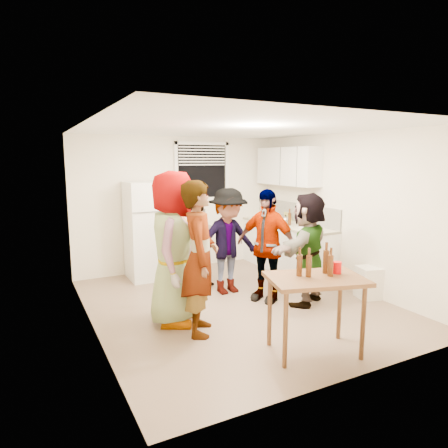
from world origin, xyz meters
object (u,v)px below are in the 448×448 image
wine_bottle (268,218)px  guest_orange (306,303)px  beer_bottle_counter (289,225)px  refrigerator (148,230)px  trash_bin (369,282)px  red_cup (337,273)px  serving_table (313,352)px  guest_stripe (200,332)px  guest_back_right (228,292)px  guest_black (265,299)px  guest_back_left (200,286)px  beer_bottle_table (325,273)px  blue_cup (307,230)px  kettle (285,224)px  guest_grey (174,322)px

wine_bottle → guest_orange: 2.60m
wine_bottle → beer_bottle_counter: (-0.15, -0.94, 0.00)m
refrigerator → trash_bin: size_ratio=3.56×
trash_bin → red_cup: 1.95m
refrigerator → red_cup: (1.07, -3.53, -0.00)m
serving_table → guest_stripe: serving_table is taller
serving_table → guest_stripe: 1.36m
guest_back_right → guest_orange: size_ratio=1.02×
guest_black → beer_bottle_counter: bearing=102.8°
guest_back_left → guest_black: guest_back_left is taller
guest_back_right → guest_black: bearing=-61.3°
beer_bottle_table → guest_back_right: beer_bottle_table is taller
trash_bin → red_cup: red_cup is taller
serving_table → beer_bottle_table: bearing=18.8°
blue_cup → guest_stripe: bearing=-157.5°
red_cup → guest_black: 1.84m
beer_bottle_table → guest_stripe: 1.68m
wine_bottle → guest_black: 2.47m
kettle → guest_black: bearing=-130.4°
guest_orange → trash_bin: bearing=135.4°
guest_back_left → guest_back_right: (0.28, -0.47, 0.00)m
kettle → guest_orange: kettle is taller
guest_stripe → guest_back_right: guest_back_right is taller
beer_bottle_counter → guest_back_left: beer_bottle_counter is taller
kettle → blue_cup: size_ratio=1.91×
refrigerator → guest_back_left: (0.59, -0.88, -0.85)m
trash_bin → kettle: bearing=97.8°
kettle → red_cup: (-1.33, -2.78, -0.05)m
trash_bin → guest_black: size_ratio=0.29×
guest_grey → guest_stripe: size_ratio=1.05×
serving_table → guest_orange: bearing=54.3°
blue_cup → serving_table: blue_cup is taller
serving_table → guest_back_right: serving_table is taller
kettle → guest_back_right: (-1.53, -0.61, -0.90)m
guest_back_left → guest_back_right: size_ratio=1.04×
trash_bin → guest_back_right: bearing=145.8°
guest_stripe → kettle: bearing=-29.7°
refrigerator → guest_back_right: bearing=-57.2°
trash_bin → serving_table: 2.13m
serving_table → guest_orange: 1.53m
blue_cup → guest_back_left: (-1.70, 0.62, -0.90)m
blue_cup → guest_back_left: blue_cup is taller
guest_back_left → guest_orange: size_ratio=1.06×
guest_stripe → guest_orange: size_ratio=1.14×
guest_orange → red_cup: bearing=34.6°
serving_table → kettle: bearing=59.8°
beer_bottle_counter → guest_stripe: beer_bottle_counter is taller
beer_bottle_counter → serving_table: beer_bottle_counter is taller
beer_bottle_counter → guest_orange: 1.77m
beer_bottle_counter → guest_stripe: size_ratio=0.12×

